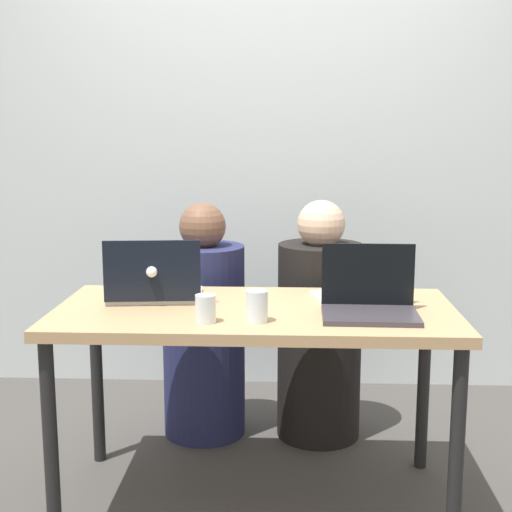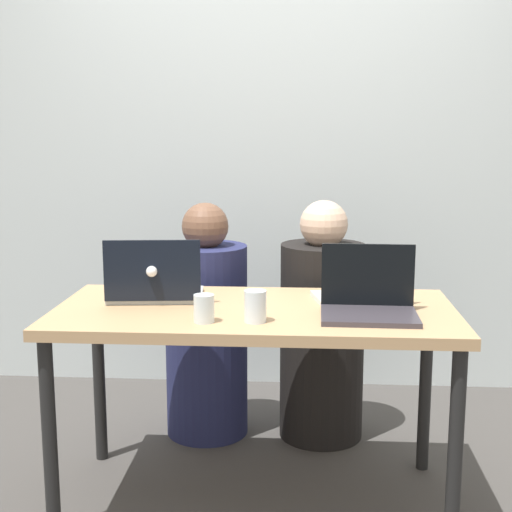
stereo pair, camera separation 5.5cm
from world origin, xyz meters
TOP-DOWN VIEW (x-y plane):
  - ground_plane at (0.00, 0.00)m, footprint 12.00×12.00m
  - back_wall at (0.00, 1.33)m, footprint 4.50×0.10m
  - desk at (0.00, 0.00)m, footprint 1.46×0.69m
  - person_on_left at (-0.26, 0.60)m, footprint 0.39×0.39m
  - person_on_right at (0.26, 0.60)m, footprint 0.40×0.40m
  - laptop_back_left at (-0.39, 0.09)m, footprint 0.38×0.30m
  - laptop_back_right at (0.39, 0.11)m, footprint 0.36×0.29m
  - laptop_front_right at (0.40, -0.08)m, footprint 0.34×0.29m
  - water_glass_left at (-0.16, -0.21)m, footprint 0.07×0.07m
  - water_glass_center at (0.02, -0.19)m, footprint 0.08×0.08m

SIDE VIEW (x-z plane):
  - ground_plane at x=0.00m, z-range 0.00..0.00m
  - person_on_left at x=-0.26m, z-range -0.06..1.01m
  - person_on_right at x=0.26m, z-range -0.06..1.03m
  - desk at x=0.00m, z-range 0.30..1.05m
  - water_glass_left at x=-0.16m, z-range 0.75..0.84m
  - water_glass_center at x=0.02m, z-range 0.75..0.85m
  - laptop_back_right at x=0.39m, z-range 0.69..0.91m
  - laptop_front_right at x=0.40m, z-range 0.68..0.93m
  - laptop_back_left at x=-0.39m, z-range 0.68..0.93m
  - back_wall at x=0.00m, z-range 0.00..2.49m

